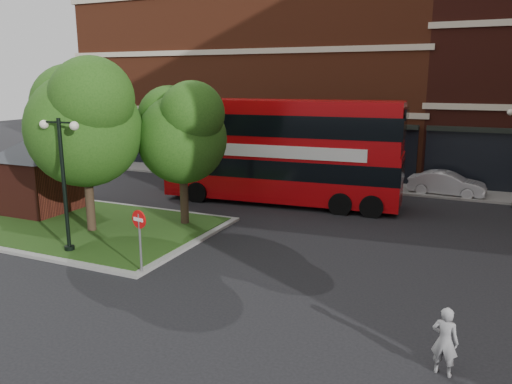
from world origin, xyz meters
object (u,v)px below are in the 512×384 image
at_px(woman, 445,341).
at_px(bus, 281,145).
at_px(car_white, 447,184).
at_px(car_silver, 271,174).

bearing_deg(woman, bus, -44.22).
relative_size(woman, car_white, 0.39).
xyz_separation_m(woman, car_white, (-1.10, 18.38, -0.12)).
bearing_deg(car_white, bus, 128.36).
relative_size(woman, car_silver, 0.37).
xyz_separation_m(bus, car_silver, (-2.08, 3.75, -2.32)).
bearing_deg(car_silver, woman, -152.21).
relative_size(bus, car_silver, 2.89).
relative_size(car_silver, car_white, 1.06).
xyz_separation_m(bus, woman, (8.96, -13.14, -2.26)).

